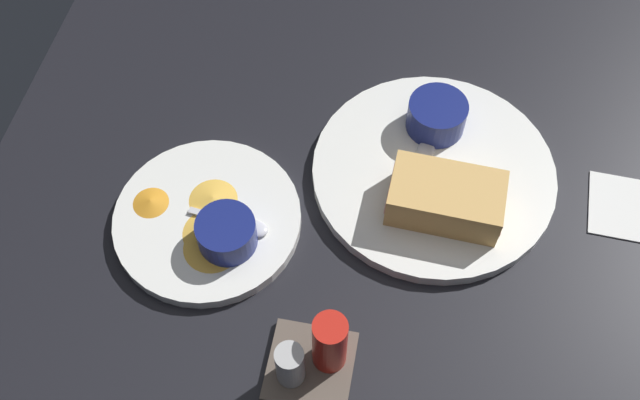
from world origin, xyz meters
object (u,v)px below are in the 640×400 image
object	(u,v)px
ramekin_dark_sauce	(437,115)
spoon_by_dark_ramekin	(423,159)
plate_sandwich_main	(434,173)
condiment_caddy	(315,356)
ramekin_light_gravy	(226,233)
plate_chips_companion	(208,220)
sandwich_half_near	(446,198)
spoon_by_gravy_ramekin	(244,226)

from	to	relation	value
ramekin_dark_sauce	spoon_by_dark_ramekin	xyz separation A→B (cm)	(0.92, 5.68, -1.84)
spoon_by_dark_ramekin	plate_sandwich_main	bearing A→B (deg)	148.99
condiment_caddy	plate_sandwich_main	bearing A→B (deg)	-110.26
plate_sandwich_main	ramekin_light_gravy	xyz separation A→B (cm)	(22.37, 14.42, 2.81)
condiment_caddy	ramekin_dark_sauce	bearing A→B (deg)	-105.25
ramekin_dark_sauce	plate_sandwich_main	bearing A→B (deg)	96.40
ramekin_dark_sauce	plate_chips_companion	size ratio (longest dim) A/B	0.33
spoon_by_dark_ramekin	ramekin_light_gravy	distance (cm)	25.87
plate_sandwich_main	ramekin_light_gravy	world-z (taller)	ramekin_light_gravy
plate_chips_companion	sandwich_half_near	bearing A→B (deg)	-167.22
ramekin_light_gravy	spoon_by_gravy_ramekin	bearing A→B (deg)	-123.04
ramekin_dark_sauce	spoon_by_gravy_ramekin	world-z (taller)	ramekin_dark_sauce
sandwich_half_near	spoon_by_gravy_ramekin	distance (cm)	23.57
sandwich_half_near	plate_chips_companion	distance (cm)	28.08
plate_sandwich_main	ramekin_dark_sauce	distance (cm)	7.37
plate_sandwich_main	ramekin_light_gravy	distance (cm)	26.76
plate_sandwich_main	sandwich_half_near	xyz separation A→B (cm)	(-1.51, 5.48, 3.20)
plate_sandwich_main	spoon_by_dark_ramekin	distance (cm)	2.27
ramekin_dark_sauce	spoon_by_gravy_ramekin	size ratio (longest dim) A/B	0.74
spoon_by_dark_ramekin	condiment_caddy	xyz separation A→B (cm)	(8.18, 27.67, 1.44)
ramekin_light_gravy	spoon_by_gravy_ramekin	size ratio (longest dim) A/B	0.69
sandwich_half_near	ramekin_dark_sauce	world-z (taller)	sandwich_half_near
plate_sandwich_main	ramekin_light_gravy	bearing A→B (deg)	32.81
ramekin_dark_sauce	spoon_by_dark_ramekin	world-z (taller)	ramekin_dark_sauce
plate_sandwich_main	spoon_by_dark_ramekin	world-z (taller)	spoon_by_dark_ramekin
sandwich_half_near	ramekin_dark_sauce	distance (cm)	12.37
sandwich_half_near	ramekin_light_gravy	xyz separation A→B (cm)	(23.88, 8.94, -0.39)
plate_sandwich_main	sandwich_half_near	world-z (taller)	sandwich_half_near
sandwich_half_near	condiment_caddy	world-z (taller)	condiment_caddy
plate_sandwich_main	spoon_by_gravy_ramekin	xyz separation A→B (cm)	(20.97, 12.27, 1.16)
spoon_by_dark_ramekin	spoon_by_gravy_ramekin	bearing A→B (deg)	34.50
ramekin_light_gravy	spoon_by_gravy_ramekin	distance (cm)	3.05
ramekin_light_gravy	spoon_by_dark_ramekin	bearing A→B (deg)	-143.32
sandwich_half_near	condiment_caddy	bearing A→B (deg)	61.83
sandwich_half_near	plate_sandwich_main	bearing A→B (deg)	-74.60
ramekin_dark_sauce	condiment_caddy	world-z (taller)	condiment_caddy
plate_sandwich_main	spoon_by_gravy_ramekin	world-z (taller)	spoon_by_gravy_ramekin
ramekin_dark_sauce	spoon_by_gravy_ramekin	bearing A→B (deg)	43.14
sandwich_half_near	plate_chips_companion	bearing A→B (deg)	12.78
spoon_by_dark_ramekin	condiment_caddy	bearing A→B (deg)	73.53
sandwich_half_near	condiment_caddy	xyz separation A→B (cm)	(11.35, 21.19, -0.59)
sandwich_half_near	spoon_by_dark_ramekin	bearing A→B (deg)	-63.90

